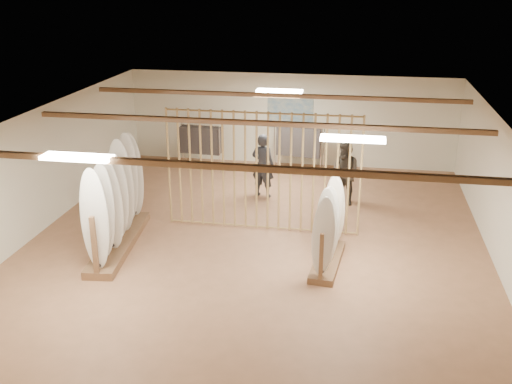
% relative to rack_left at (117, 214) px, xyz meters
% --- Properties ---
extents(floor, '(12.00, 12.00, 0.00)m').
position_rel_rack_left_xyz_m(floor, '(2.91, 0.70, -0.76)').
color(floor, '#AB7652').
rests_on(floor, ground).
extents(ceiling, '(12.00, 12.00, 0.00)m').
position_rel_rack_left_xyz_m(ceiling, '(2.91, 0.70, 2.04)').
color(ceiling, gray).
rests_on(ceiling, ground).
extents(wall_back, '(12.00, 0.00, 12.00)m').
position_rel_rack_left_xyz_m(wall_back, '(2.91, 6.70, 0.64)').
color(wall_back, white).
rests_on(wall_back, ground).
extents(wall_front, '(12.00, 0.00, 12.00)m').
position_rel_rack_left_xyz_m(wall_front, '(2.91, -5.30, 0.64)').
color(wall_front, white).
rests_on(wall_front, ground).
extents(wall_left, '(0.00, 12.00, 12.00)m').
position_rel_rack_left_xyz_m(wall_left, '(-2.09, 0.70, 0.64)').
color(wall_left, white).
rests_on(wall_left, ground).
extents(wall_right, '(0.00, 12.00, 12.00)m').
position_rel_rack_left_xyz_m(wall_right, '(7.91, 0.70, 0.64)').
color(wall_right, white).
rests_on(wall_right, ground).
extents(ceiling_slats, '(9.50, 6.12, 0.10)m').
position_rel_rack_left_xyz_m(ceiling_slats, '(2.91, 0.70, 1.96)').
color(ceiling_slats, brown).
rests_on(ceiling_slats, ground).
extents(light_panels, '(1.20, 0.35, 0.06)m').
position_rel_rack_left_xyz_m(light_panels, '(2.91, 0.70, 1.98)').
color(light_panels, white).
rests_on(light_panels, ground).
extents(bamboo_partition, '(4.45, 0.05, 2.78)m').
position_rel_rack_left_xyz_m(bamboo_partition, '(2.91, 1.50, 0.64)').
color(bamboo_partition, tan).
rests_on(bamboo_partition, ground).
extents(poster, '(1.40, 0.03, 0.90)m').
position_rel_rack_left_xyz_m(poster, '(2.91, 6.68, 0.84)').
color(poster, '#2D679E').
rests_on(poster, ground).
extents(rack_left, '(0.96, 3.23, 2.22)m').
position_rel_rack_left_xyz_m(rack_left, '(0.00, 0.00, 0.00)').
color(rack_left, brown).
rests_on(rack_left, floor).
extents(rack_right, '(0.66, 1.92, 1.80)m').
position_rel_rack_left_xyz_m(rack_right, '(4.54, -0.08, -0.15)').
color(rack_right, brown).
rests_on(rack_right, floor).
extents(clothing_rack_a, '(1.32, 0.42, 1.41)m').
position_rel_rack_left_xyz_m(clothing_rack_a, '(0.35, 5.63, 0.16)').
color(clothing_rack_a, silver).
rests_on(clothing_rack_a, floor).
extents(clothing_rack_b, '(1.40, 0.54, 1.51)m').
position_rel_rack_left_xyz_m(clothing_rack_b, '(3.30, 5.76, 0.22)').
color(clothing_rack_b, silver).
rests_on(clothing_rack_b, floor).
extents(shopper_a, '(0.80, 0.64, 1.94)m').
position_rel_rack_left_xyz_m(shopper_a, '(2.58, 3.64, 0.21)').
color(shopper_a, '#27292F').
rests_on(shopper_a, floor).
extents(shopper_b, '(1.14, 1.09, 1.87)m').
position_rel_rack_left_xyz_m(shopper_b, '(4.74, 3.46, 0.17)').
color(shopper_b, '#3B352E').
rests_on(shopper_b, floor).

